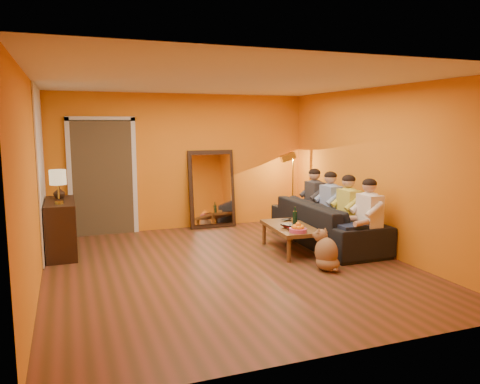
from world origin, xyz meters
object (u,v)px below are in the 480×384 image
object	(u,v)px
vase	(59,193)
sideboard	(61,228)
sofa	(327,223)
laptop	(291,220)
person_mid_left	(349,212)
person_far_left	(369,219)
floor_lamp	(293,190)
table_lamp	(58,187)
tumbler	(294,221)
person_far_right	(315,202)
mirror_frame	(212,189)
wine_bottle	(295,217)
person_mid_right	(331,207)
coffee_table	(290,239)
dog	(326,249)

from	to	relation	value
vase	sideboard	bearing A→B (deg)	-90.00
sofa	laptop	distance (m)	0.64
sofa	person_mid_left	size ratio (longest dim) A/B	2.02
person_far_left	floor_lamp	bearing A→B (deg)	90.69
table_lamp	tumbler	distance (m)	3.67
person_far_right	laptop	size ratio (longest dim) A/B	4.21
person_mid_left	mirror_frame	bearing A→B (deg)	123.50
table_lamp	wine_bottle	size ratio (longest dim) A/B	1.65
sofa	wine_bottle	world-z (taller)	wine_bottle
mirror_frame	person_mid_right	distance (m)	2.43
mirror_frame	coffee_table	world-z (taller)	mirror_frame
person_mid_left	laptop	xyz separation A→B (m)	(-0.76, 0.56, -0.18)
sideboard	dog	xyz separation A→B (m)	(3.49, -2.12, -0.13)
person_mid_right	vase	xyz separation A→B (m)	(-4.37, 1.01, 0.34)
dog	tumbler	bearing A→B (deg)	70.48
mirror_frame	table_lamp	bearing A→B (deg)	-153.68
dog	laptop	size ratio (longest dim) A/B	2.00
dog	coffee_table	bearing A→B (deg)	76.85
laptop	vase	world-z (taller)	vase
table_lamp	laptop	size ratio (longest dim) A/B	1.76
person_mid_left	vase	size ratio (longest dim) A/B	6.40
sofa	sideboard	bearing A→B (deg)	78.57
person_far_right	tumbler	world-z (taller)	person_far_right
sofa	wine_bottle	bearing A→B (deg)	111.08
mirror_frame	tumbler	distance (m)	2.22
table_lamp	person_mid_right	xyz separation A→B (m)	(4.37, -0.46, -0.49)
sideboard	tumbler	size ratio (longest dim) A/B	12.59
sideboard	coffee_table	size ratio (longest dim) A/B	0.97
mirror_frame	wine_bottle	world-z (taller)	mirror_frame
person_far_right	dog	bearing A→B (deg)	-114.88
laptop	wine_bottle	bearing A→B (deg)	-114.71
floor_lamp	vase	world-z (taller)	floor_lamp
mirror_frame	person_far_left	xyz separation A→B (m)	(1.58, -2.94, -0.15)
person_far_right	person_mid_left	bearing A→B (deg)	-90.00
floor_lamp	tumbler	size ratio (longest dim) A/B	15.37
coffee_table	person_mid_right	bearing A→B (deg)	24.02
laptop	sofa	bearing A→B (deg)	-16.37
sofa	coffee_table	xyz separation A→B (m)	(-0.81, -0.24, -0.15)
coffee_table	person_far_left	bearing A→B (deg)	-34.89
coffee_table	dog	distance (m)	1.02
coffee_table	floor_lamp	xyz separation A→B (m)	(0.91, 1.73, 0.51)
table_lamp	coffee_table	xyz separation A→B (m)	(3.43, -0.80, -0.90)
coffee_table	mirror_frame	bearing A→B (deg)	110.35
sideboard	dog	size ratio (longest dim) A/B	2.03
floor_lamp	laptop	distance (m)	1.59
dog	tumbler	world-z (taller)	dog
coffee_table	person_mid_right	distance (m)	1.08
floor_lamp	person_far_left	world-z (taller)	floor_lamp
person_far_left	tumbler	size ratio (longest dim) A/B	13.02
mirror_frame	laptop	xyz separation A→B (m)	(0.82, -1.83, -0.33)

